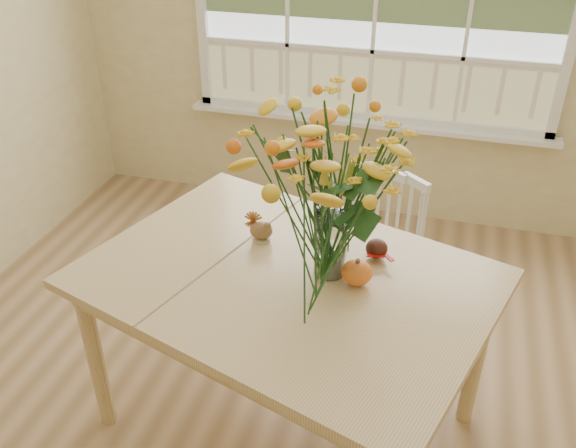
# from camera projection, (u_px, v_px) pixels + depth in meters

# --- Properties ---
(wall_back) EXTENTS (4.00, 0.02, 2.70)m
(wall_back) POSITION_uv_depth(u_px,v_px,m) (376.00, 17.00, 3.71)
(wall_back) COLOR #CFB985
(wall_back) RESTS_ON floor
(dining_table) EXTENTS (1.78, 1.50, 0.82)m
(dining_table) POSITION_uv_depth(u_px,v_px,m) (287.00, 293.00, 2.41)
(dining_table) COLOR tan
(dining_table) RESTS_ON floor
(windsor_chair) EXTENTS (0.54, 0.53, 0.91)m
(windsor_chair) POSITION_uv_depth(u_px,v_px,m) (375.00, 252.00, 3.05)
(windsor_chair) COLOR white
(windsor_chair) RESTS_ON floor
(flower_vase) EXTENTS (0.58, 0.58, 0.69)m
(flower_vase) POSITION_uv_depth(u_px,v_px,m) (333.00, 177.00, 2.16)
(flower_vase) COLOR white
(flower_vase) RESTS_ON dining_table
(pumpkin) EXTENTS (0.12, 0.12, 0.09)m
(pumpkin) POSITION_uv_depth(u_px,v_px,m) (357.00, 274.00, 2.29)
(pumpkin) COLOR orange
(pumpkin) RESTS_ON dining_table
(turkey_figurine) EXTENTS (0.10, 0.08, 0.12)m
(turkey_figurine) POSITION_uv_depth(u_px,v_px,m) (261.00, 230.00, 2.55)
(turkey_figurine) COLOR #CCB78C
(turkey_figurine) RESTS_ON dining_table
(dark_gourd) EXTENTS (0.13, 0.11, 0.08)m
(dark_gourd) POSITION_uv_depth(u_px,v_px,m) (377.00, 249.00, 2.44)
(dark_gourd) COLOR #38160F
(dark_gourd) RESTS_ON dining_table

